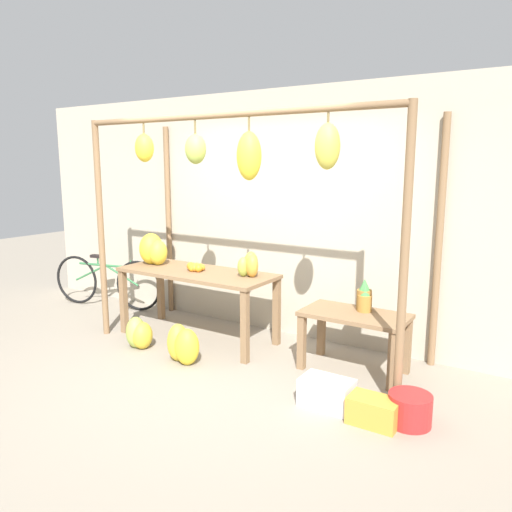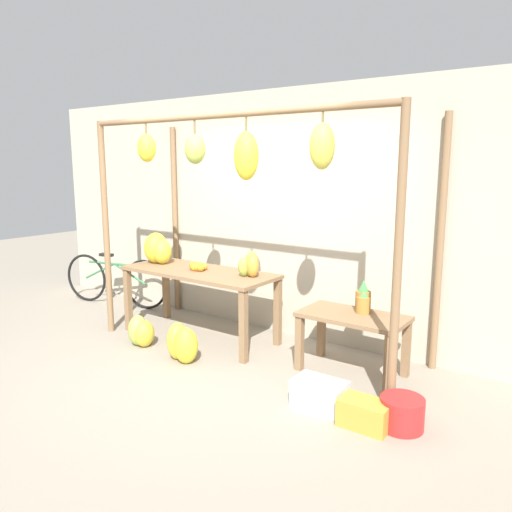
{
  "view_description": "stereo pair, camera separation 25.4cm",
  "coord_description": "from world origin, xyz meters",
  "px_view_note": "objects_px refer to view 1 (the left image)",
  "views": [
    {
      "loc": [
        2.8,
        -3.44,
        1.98
      ],
      "look_at": [
        0.08,
        0.81,
        1.04
      ],
      "focal_mm": 35.0,
      "sensor_mm": 36.0,
      "label": 1
    },
    {
      "loc": [
        3.01,
        -3.3,
        1.98
      ],
      "look_at": [
        0.08,
        0.81,
        1.04
      ],
      "focal_mm": 35.0,
      "sensor_mm": 36.0,
      "label": 2
    }
  ],
  "objects_px": {
    "fruit_crate_purple": "(374,411)",
    "pineapple_cluster": "(364,298)",
    "fruit_crate_white": "(327,393)",
    "blue_bucket": "(410,409)",
    "banana_pile_ground_right": "(183,345)",
    "parked_bicycle": "(107,282)",
    "banana_pile_on_table": "(154,250)",
    "orange_pile": "(196,267)",
    "papaya_pile": "(249,265)",
    "banana_pile_ground_left": "(139,334)"
  },
  "relations": [
    {
      "from": "banana_pile_ground_left",
      "to": "banana_pile_ground_right",
      "type": "distance_m",
      "value": 0.67
    },
    {
      "from": "banana_pile_on_table",
      "to": "orange_pile",
      "type": "xyz_separation_m",
      "value": [
        0.67,
        -0.03,
        -0.13
      ]
    },
    {
      "from": "banana_pile_on_table",
      "to": "parked_bicycle",
      "type": "bearing_deg",
      "value": 166.56
    },
    {
      "from": "orange_pile",
      "to": "fruit_crate_white",
      "type": "relative_size",
      "value": 0.53
    },
    {
      "from": "pineapple_cluster",
      "to": "blue_bucket",
      "type": "relative_size",
      "value": 0.94
    },
    {
      "from": "banana_pile_on_table",
      "to": "orange_pile",
      "type": "distance_m",
      "value": 0.68
    },
    {
      "from": "banana_pile_on_table",
      "to": "fruit_crate_white",
      "type": "distance_m",
      "value": 2.84
    },
    {
      "from": "banana_pile_ground_right",
      "to": "fruit_crate_purple",
      "type": "relative_size",
      "value": 1.12
    },
    {
      "from": "fruit_crate_white",
      "to": "blue_bucket",
      "type": "distance_m",
      "value": 0.67
    },
    {
      "from": "banana_pile_ground_right",
      "to": "banana_pile_on_table",
      "type": "bearing_deg",
      "value": 146.44
    },
    {
      "from": "banana_pile_ground_right",
      "to": "parked_bicycle",
      "type": "xyz_separation_m",
      "value": [
        -2.21,
        0.96,
        0.17
      ]
    },
    {
      "from": "fruit_crate_purple",
      "to": "pineapple_cluster",
      "type": "bearing_deg",
      "value": 115.55
    },
    {
      "from": "fruit_crate_white",
      "to": "orange_pile",
      "type": "bearing_deg",
      "value": 160.29
    },
    {
      "from": "fruit_crate_white",
      "to": "pineapple_cluster",
      "type": "bearing_deg",
      "value": 92.74
    },
    {
      "from": "banana_pile_on_table",
      "to": "orange_pile",
      "type": "bearing_deg",
      "value": -2.43
    },
    {
      "from": "pineapple_cluster",
      "to": "papaya_pile",
      "type": "distance_m",
      "value": 1.26
    },
    {
      "from": "banana_pile_on_table",
      "to": "orange_pile",
      "type": "relative_size",
      "value": 1.77
    },
    {
      "from": "papaya_pile",
      "to": "banana_pile_ground_left",
      "type": "bearing_deg",
      "value": -145.96
    },
    {
      "from": "fruit_crate_white",
      "to": "parked_bicycle",
      "type": "distance_m",
      "value": 3.96
    },
    {
      "from": "pineapple_cluster",
      "to": "fruit_crate_white",
      "type": "distance_m",
      "value": 1.09
    },
    {
      "from": "parked_bicycle",
      "to": "papaya_pile",
      "type": "height_order",
      "value": "papaya_pile"
    },
    {
      "from": "banana_pile_on_table",
      "to": "parked_bicycle",
      "type": "relative_size",
      "value": 0.24
    },
    {
      "from": "banana_pile_ground_right",
      "to": "fruit_crate_white",
      "type": "xyz_separation_m",
      "value": [
        1.61,
        -0.06,
        -0.07
      ]
    },
    {
      "from": "banana_pile_ground_left",
      "to": "parked_bicycle",
      "type": "height_order",
      "value": "parked_bicycle"
    },
    {
      "from": "pineapple_cluster",
      "to": "parked_bicycle",
      "type": "bearing_deg",
      "value": 178.5
    },
    {
      "from": "banana_pile_ground_right",
      "to": "blue_bucket",
      "type": "xyz_separation_m",
      "value": [
        2.27,
        0.02,
        -0.07
      ]
    },
    {
      "from": "fruit_crate_white",
      "to": "fruit_crate_purple",
      "type": "bearing_deg",
      "value": -8.91
    },
    {
      "from": "orange_pile",
      "to": "pineapple_cluster",
      "type": "height_order",
      "value": "pineapple_cluster"
    },
    {
      "from": "pineapple_cluster",
      "to": "fruit_crate_purple",
      "type": "height_order",
      "value": "pineapple_cluster"
    },
    {
      "from": "orange_pile",
      "to": "fruit_crate_purple",
      "type": "distance_m",
      "value": 2.6
    },
    {
      "from": "fruit_crate_white",
      "to": "papaya_pile",
      "type": "relative_size",
      "value": 1.56
    },
    {
      "from": "pineapple_cluster",
      "to": "fruit_crate_white",
      "type": "relative_size",
      "value": 0.73
    },
    {
      "from": "pineapple_cluster",
      "to": "banana_pile_ground_right",
      "type": "xyz_separation_m",
      "value": [
        -1.56,
        -0.86,
        -0.52
      ]
    },
    {
      "from": "blue_bucket",
      "to": "orange_pile",
      "type": "bearing_deg",
      "value": 166.65
    },
    {
      "from": "banana_pile_ground_right",
      "to": "fruit_crate_purple",
      "type": "height_order",
      "value": "banana_pile_ground_right"
    },
    {
      "from": "parked_bicycle",
      "to": "banana_pile_on_table",
      "type": "bearing_deg",
      "value": -13.44
    },
    {
      "from": "orange_pile",
      "to": "blue_bucket",
      "type": "height_order",
      "value": "orange_pile"
    },
    {
      "from": "banana_pile_on_table",
      "to": "fruit_crate_purple",
      "type": "distance_m",
      "value": 3.25
    },
    {
      "from": "pineapple_cluster",
      "to": "papaya_pile",
      "type": "height_order",
      "value": "papaya_pile"
    },
    {
      "from": "orange_pile",
      "to": "pineapple_cluster",
      "type": "relative_size",
      "value": 0.73
    },
    {
      "from": "parked_bicycle",
      "to": "banana_pile_ground_right",
      "type": "bearing_deg",
      "value": -23.36
    },
    {
      "from": "banana_pile_on_table",
      "to": "banana_pile_ground_right",
      "type": "relative_size",
      "value": 0.94
    },
    {
      "from": "pineapple_cluster",
      "to": "parked_bicycle",
      "type": "height_order",
      "value": "pineapple_cluster"
    },
    {
      "from": "orange_pile",
      "to": "banana_pile_ground_right",
      "type": "height_order",
      "value": "orange_pile"
    },
    {
      "from": "fruit_crate_white",
      "to": "blue_bucket",
      "type": "height_order",
      "value": "blue_bucket"
    },
    {
      "from": "pineapple_cluster",
      "to": "parked_bicycle",
      "type": "relative_size",
      "value": 0.18
    },
    {
      "from": "banana_pile_ground_left",
      "to": "pineapple_cluster",
      "type": "bearing_deg",
      "value": 19.78
    },
    {
      "from": "papaya_pile",
      "to": "fruit_crate_purple",
      "type": "distance_m",
      "value": 2.07
    },
    {
      "from": "fruit_crate_purple",
      "to": "fruit_crate_white",
      "type": "bearing_deg",
      "value": 171.09
    },
    {
      "from": "orange_pile",
      "to": "papaya_pile",
      "type": "distance_m",
      "value": 0.68
    }
  ]
}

